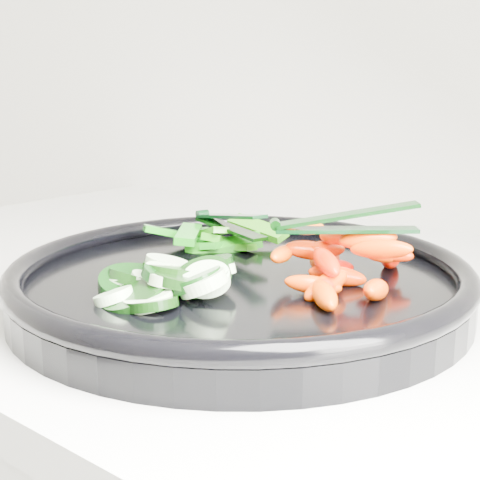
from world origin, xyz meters
The scene contains 6 objects.
veggie_tray centered at (-0.45, 1.62, 0.95)m, with size 0.48×0.48×0.04m.
cucumber_pile centered at (-0.47, 1.55, 0.96)m, with size 0.12×0.12×0.04m.
carrot_pile centered at (-0.38, 1.65, 0.97)m, with size 0.13×0.17×0.05m.
pepper_pile centered at (-0.53, 1.68, 0.96)m, with size 0.11×0.10×0.03m.
tong_carrot centered at (-0.38, 1.65, 1.00)m, with size 0.10×0.08×0.02m.
tong_pepper centered at (-0.52, 1.69, 0.98)m, with size 0.11×0.05×0.02m.
Camera 1 is at (-0.12, 1.21, 1.11)m, focal length 50.00 mm.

